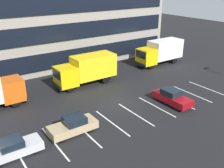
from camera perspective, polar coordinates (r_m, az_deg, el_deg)
The scene contains 8 objects.
ground_plane at distance 27.20m, azimuth 1.50°, elevation -4.44°, with size 120.00×120.00×0.00m, color black.
office_building at distance 40.31m, azimuth -14.33°, elevation 17.02°, with size 36.48×10.92×18.00m.
lot_markings at distance 25.29m, azimuth 5.22°, elevation -6.71°, with size 22.54×5.40×0.01m.
box_truck_yellow at distance 40.21m, azimuth 10.69°, elevation 7.19°, with size 7.81×2.58×3.62m.
box_truck_yellow_all at distance 31.70m, azimuth -5.66°, elevation 3.40°, with size 7.79×2.58×3.61m.
sedan_silver at distance 20.82m, azimuth -20.92°, elevation -13.12°, with size 3.93×1.64×1.41m.
sedan_maroon at distance 27.74m, azimuth 13.21°, elevation -2.85°, with size 1.80×4.29×1.54m.
sedan_tan at distance 22.30m, azimuth -8.62°, elevation -9.11°, with size 4.15×1.74×1.48m.
Camera 1 is at (-14.47, -19.54, 12.20)m, focal length 41.14 mm.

